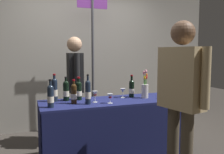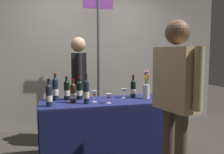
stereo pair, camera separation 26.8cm
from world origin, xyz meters
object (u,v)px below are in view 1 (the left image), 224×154
at_px(tasting_table, 112,119).
at_px(wine_glass_mid, 110,96).
at_px(vendor_presenter, 75,81).
at_px(taster_foreground_right, 181,90).
at_px(wine_glass_near_taster, 123,91).
at_px(booth_signpost, 93,51).
at_px(flower_vase, 145,89).
at_px(featured_wine_bottle, 74,93).
at_px(display_bottle_0, 51,96).
at_px(wine_glass_near_vendor, 95,94).

height_order(tasting_table, wine_glass_mid, wine_glass_mid).
height_order(vendor_presenter, taster_foreground_right, taster_foreground_right).
distance_m(wine_glass_mid, wine_glass_near_taster, 0.40).
height_order(tasting_table, taster_foreground_right, taster_foreground_right).
bearing_deg(booth_signpost, flower_vase, -69.40).
height_order(featured_wine_bottle, vendor_presenter, vendor_presenter).
xyz_separation_m(featured_wine_bottle, display_bottle_0, (-0.28, -0.13, 0.01)).
bearing_deg(wine_glass_near_vendor, vendor_presenter, 97.68).
xyz_separation_m(featured_wine_bottle, wine_glass_near_vendor, (0.26, -0.02, -0.02)).
xyz_separation_m(tasting_table, wine_glass_near_vendor, (-0.24, -0.05, 0.35)).
xyz_separation_m(wine_glass_near_vendor, taster_foreground_right, (0.62, -0.87, 0.14)).
bearing_deg(vendor_presenter, wine_glass_near_taster, 46.63).
height_order(wine_glass_mid, taster_foreground_right, taster_foreground_right).
xyz_separation_m(wine_glass_near_taster, vendor_presenter, (-0.54, 0.58, 0.09)).
bearing_deg(wine_glass_mid, tasting_table, 62.94).
relative_size(featured_wine_bottle, flower_vase, 0.76).
height_order(display_bottle_0, wine_glass_near_taster, display_bottle_0).
distance_m(wine_glass_near_taster, flower_vase, 0.30).
height_order(featured_wine_bottle, taster_foreground_right, taster_foreground_right).
relative_size(wine_glass_mid, flower_vase, 0.31).
bearing_deg(wine_glass_near_taster, display_bottle_0, -164.88).
height_order(featured_wine_bottle, wine_glass_near_vendor, featured_wine_bottle).
bearing_deg(display_bottle_0, taster_foreground_right, -33.42).
height_order(wine_glass_near_vendor, wine_glass_near_taster, wine_glass_near_vendor).
distance_m(flower_vase, taster_foreground_right, 0.93).
distance_m(featured_wine_bottle, flower_vase, 0.97).
bearing_deg(wine_glass_near_taster, wine_glass_near_vendor, -159.77).
distance_m(wine_glass_mid, taster_foreground_right, 0.90).
xyz_separation_m(display_bottle_0, vendor_presenter, (0.44, 0.84, 0.05)).
distance_m(tasting_table, featured_wine_bottle, 0.62).
bearing_deg(booth_signpost, wine_glass_mid, -96.19).
bearing_deg(tasting_table, wine_glass_mid, -117.06).
height_order(featured_wine_bottle, display_bottle_0, display_bottle_0).
xyz_separation_m(featured_wine_bottle, wine_glass_near_taster, (0.70, 0.14, -0.03)).
height_order(taster_foreground_right, booth_signpost, booth_signpost).
bearing_deg(booth_signpost, vendor_presenter, -133.69).
bearing_deg(featured_wine_bottle, display_bottle_0, -156.24).
distance_m(vendor_presenter, booth_signpost, 0.72).
xyz_separation_m(wine_glass_near_taster, taster_foreground_right, (0.18, -1.03, 0.15)).
bearing_deg(booth_signpost, wine_glass_near_vendor, -104.24).
relative_size(tasting_table, wine_glass_near_vendor, 12.96).
bearing_deg(tasting_table, vendor_presenter, 116.15).
bearing_deg(taster_foreground_right, vendor_presenter, 11.48).
distance_m(tasting_table, wine_glass_near_taster, 0.41).
height_order(wine_glass_near_vendor, vendor_presenter, vendor_presenter).
distance_m(tasting_table, booth_signpost, 1.41).
xyz_separation_m(tasting_table, taster_foreground_right, (0.38, -0.92, 0.49)).
height_order(tasting_table, wine_glass_near_vendor, wine_glass_near_vendor).
bearing_deg(vendor_presenter, booth_signpost, 140.10).
height_order(wine_glass_near_taster, flower_vase, flower_vase).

